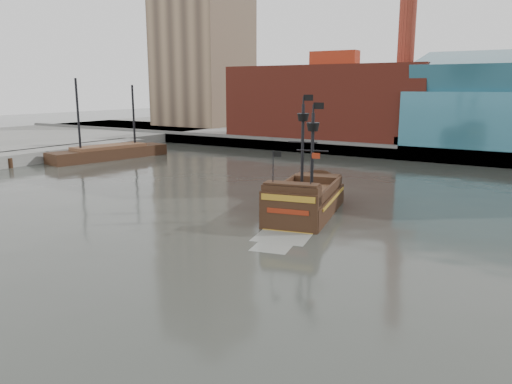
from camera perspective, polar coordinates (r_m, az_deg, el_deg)
The scene contains 7 objects.
ground at distance 35.69m, azimuth -5.82°, elevation -9.19°, with size 400.00×400.00×0.00m, color #272924.
promenade_far at distance 120.51m, azimuth 22.22°, elevation 5.43°, with size 220.00×60.00×2.00m, color slate.
seawall at distance 91.74m, azimuth 18.92°, elevation 4.08°, with size 220.00×1.00×2.60m, color #4C4C49.
pier at distance 97.34m, azimuth -22.23°, elevation 4.08°, with size 6.00×40.00×2.00m, color slate.
skyline at distance 112.39m, azimuth 25.21°, elevation 16.85°, with size 149.00×45.00×62.00m.
pirate_ship at distance 51.09m, azimuth 5.65°, elevation -1.30°, with size 8.84×17.98×12.93m.
docked_vessel at distance 94.24m, azimuth -16.41°, elevation 4.22°, with size 9.04×22.46×14.91m.
Camera 1 is at (20.64, -26.14, 12.84)m, focal length 35.00 mm.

